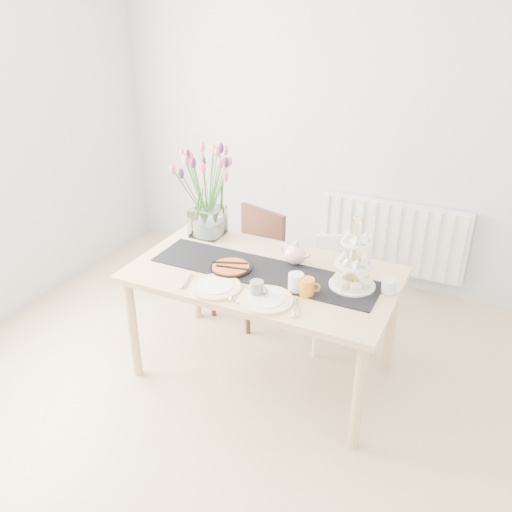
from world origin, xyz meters
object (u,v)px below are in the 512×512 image
at_px(chair_white, 341,283).
at_px(tulip_vase, 206,179).
at_px(cream_jug, 389,286).
at_px(dining_table, 263,283).
at_px(mug_grey, 257,289).
at_px(mug_orange, 307,287).
at_px(radiator, 392,237).
at_px(plate_left, 215,287).
at_px(teapot, 296,254).
at_px(chair_brown, 253,256).
at_px(mug_white, 296,282).
at_px(tart_tin, 231,268).
at_px(plate_right, 266,300).
at_px(cake_stand, 353,270).

relative_size(chair_white, tulip_vase, 1.05).
bearing_deg(cream_jug, dining_table, -153.03).
relative_size(chair_white, cream_jug, 9.36).
xyz_separation_m(mug_grey, mug_orange, (0.24, 0.13, 0.00)).
xyz_separation_m(tulip_vase, mug_orange, (0.90, -0.46, -0.35)).
distance_m(radiator, tulip_vase, 1.71).
distance_m(chair_white, cream_jug, 0.75).
relative_size(dining_table, cream_jug, 19.63).
xyz_separation_m(mug_grey, plate_left, (-0.25, -0.03, -0.04)).
relative_size(dining_table, plate_left, 5.40).
relative_size(tulip_vase, teapot, 3.27).
height_order(chair_white, mug_grey, mug_grey).
distance_m(chair_white, mug_grey, 0.97).
xyz_separation_m(dining_table, plate_left, (-0.17, -0.29, 0.08)).
bearing_deg(chair_brown, mug_white, -33.69).
relative_size(radiator, dining_table, 0.75).
bearing_deg(tart_tin, plate_right, -33.85).
xyz_separation_m(tart_tin, mug_grey, (0.27, -0.20, 0.03)).
relative_size(chair_brown, tulip_vase, 1.13).
relative_size(radiator, cake_stand, 3.08).
xyz_separation_m(chair_white, mug_white, (-0.06, -0.72, 0.37)).
height_order(dining_table, tart_tin, tart_tin).
height_order(mug_white, mug_orange, mug_white).
relative_size(chair_white, mug_grey, 8.31).
bearing_deg(chair_white, tart_tin, -150.38).
bearing_deg(chair_brown, mug_orange, -31.31).
distance_m(tulip_vase, mug_white, 1.00).
xyz_separation_m(tart_tin, plate_right, (0.34, -0.23, -0.01)).
height_order(tulip_vase, tart_tin, tulip_vase).
height_order(chair_brown, mug_grey, mug_grey).
bearing_deg(dining_table, teapot, 52.58).
bearing_deg(plate_left, teapot, 57.48).
xyz_separation_m(cream_jug, tart_tin, (-0.92, -0.15, -0.03)).
bearing_deg(dining_table, tulip_vase, 150.62).
height_order(tart_tin, mug_white, mug_white).
bearing_deg(plate_left, mug_grey, 6.05).
height_order(chair_brown, plate_right, chair_brown).
bearing_deg(mug_orange, plate_left, 175.06).
height_order(cake_stand, teapot, cake_stand).
relative_size(dining_table, mug_grey, 17.44).
height_order(chair_brown, mug_white, mug_white).
distance_m(cake_stand, tart_tin, 0.74).
relative_size(tart_tin, mug_white, 2.37).
xyz_separation_m(cream_jug, plate_right, (-0.58, -0.38, -0.03)).
xyz_separation_m(cake_stand, mug_white, (-0.28, -0.18, -0.06)).
relative_size(mug_grey, plate_left, 0.31).
height_order(tulip_vase, plate_right, tulip_vase).
distance_m(cake_stand, mug_grey, 0.56).
relative_size(cream_jug, mug_orange, 0.81).
height_order(radiator, mug_grey, mug_grey).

